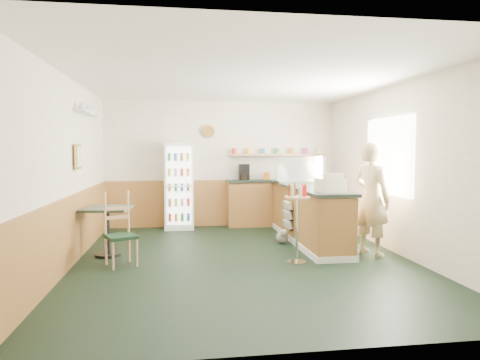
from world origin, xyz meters
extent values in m
plane|color=black|center=(0.00, 0.00, 0.00)|extent=(6.00, 6.00, 0.00)
cube|color=white|center=(0.00, 3.01, 1.35)|extent=(5.00, 0.02, 2.70)
cube|color=white|center=(-2.51, 0.00, 1.35)|extent=(0.02, 6.00, 2.70)
cube|color=white|center=(2.51, 0.00, 1.35)|extent=(0.02, 6.00, 2.70)
cube|color=white|center=(0.00, 0.00, 2.71)|extent=(5.00, 6.00, 0.02)
cube|color=#AB6B37|center=(0.00, 2.97, 0.50)|extent=(4.98, 0.05, 1.00)
cube|color=#AB6B37|center=(-2.47, 0.00, 0.50)|extent=(0.05, 5.98, 1.00)
cube|color=white|center=(2.46, 0.30, 1.55)|extent=(0.06, 1.45, 1.25)
cube|color=gold|center=(-2.45, 0.50, 1.55)|extent=(0.03, 0.32, 0.38)
cube|color=white|center=(-2.40, 1.00, 2.25)|extent=(0.18, 1.20, 0.03)
cylinder|color=olive|center=(-0.30, 2.94, 2.05)|extent=(0.26, 0.04, 0.26)
cube|color=#AB6B37|center=(1.35, 1.07, 0.47)|extent=(0.60, 2.95, 0.95)
cube|color=white|center=(1.35, 1.07, 0.05)|extent=(0.64, 2.97, 0.10)
cube|color=#26342B|center=(1.35, 1.08, 0.98)|extent=(0.68, 3.01, 0.05)
cube|color=#AB6B37|center=(1.20, 2.80, 0.47)|extent=(2.20, 0.38, 0.95)
cube|color=#26342B|center=(1.20, 2.80, 0.98)|extent=(2.24, 0.42, 0.05)
cube|color=tan|center=(1.20, 2.88, 1.55)|extent=(2.10, 0.22, 0.04)
cube|color=black|center=(0.45, 2.80, 1.18)|extent=(0.22, 0.18, 0.34)
cylinder|color=#B2664C|center=(0.25, 2.88, 1.63)|extent=(0.10, 0.10, 0.12)
cylinder|color=#B2664C|center=(0.57, 2.88, 1.63)|extent=(0.10, 0.10, 0.12)
cylinder|color=#B2664C|center=(0.88, 2.88, 1.63)|extent=(0.10, 0.10, 0.12)
cylinder|color=#B2664C|center=(1.20, 2.88, 1.63)|extent=(0.10, 0.10, 0.12)
cylinder|color=#B2664C|center=(1.52, 2.88, 1.63)|extent=(0.10, 0.10, 0.12)
cylinder|color=#B2664C|center=(1.83, 2.88, 1.63)|extent=(0.10, 0.10, 0.12)
cylinder|color=#B2664C|center=(2.15, 2.88, 1.63)|extent=(0.10, 0.10, 0.12)
cube|color=white|center=(-0.94, 2.78, 0.91)|extent=(0.60, 0.43, 1.82)
cube|color=white|center=(-0.94, 2.55, 0.92)|extent=(0.50, 0.02, 1.61)
cube|color=silver|center=(-0.94, 2.48, 0.92)|extent=(0.54, 0.02, 1.66)
cube|color=silver|center=(1.35, 1.65, 1.04)|extent=(0.90, 0.47, 0.06)
cube|color=silver|center=(1.35, 1.65, 1.30)|extent=(0.88, 0.45, 0.45)
cube|color=beige|center=(1.35, -0.04, 1.11)|extent=(0.42, 0.43, 0.20)
imported|color=tan|center=(2.05, 0.01, 0.89)|extent=(0.64, 0.72, 1.78)
cylinder|color=silver|center=(0.77, -0.28, 0.01)|extent=(0.28, 0.28, 0.02)
cylinder|color=silver|center=(0.77, -0.28, 0.49)|extent=(0.04, 0.04, 0.95)
cylinder|color=tan|center=(0.77, -0.28, 0.96)|extent=(0.37, 0.37, 0.03)
cylinder|color=red|center=(0.87, -0.32, 1.06)|extent=(0.05, 0.05, 0.16)
cylinder|color=red|center=(0.85, -0.21, 1.06)|extent=(0.05, 0.05, 0.16)
cylinder|color=red|center=(0.75, -0.17, 1.06)|extent=(0.05, 0.05, 0.16)
cylinder|color=red|center=(0.66, -0.24, 1.06)|extent=(0.05, 0.05, 0.16)
cylinder|color=red|center=(0.68, -0.35, 1.06)|extent=(0.05, 0.05, 0.16)
cylinder|color=red|center=(0.78, -0.39, 1.06)|extent=(0.05, 0.05, 0.16)
cube|color=black|center=(1.01, 1.14, 0.25)|extent=(0.05, 0.42, 0.03)
cube|color=beige|center=(0.99, 1.14, 0.32)|extent=(0.09, 0.38, 0.14)
cube|color=black|center=(1.01, 1.14, 0.42)|extent=(0.05, 0.42, 0.03)
cube|color=beige|center=(0.99, 1.14, 0.49)|extent=(0.09, 0.38, 0.14)
cube|color=black|center=(1.01, 1.14, 0.59)|extent=(0.05, 0.42, 0.03)
cube|color=beige|center=(0.99, 1.14, 0.66)|extent=(0.09, 0.38, 0.14)
cylinder|color=black|center=(-2.05, 0.54, 0.02)|extent=(0.40, 0.40, 0.04)
cylinder|color=black|center=(-2.05, 0.54, 0.38)|extent=(0.08, 0.08, 0.69)
cube|color=#26342B|center=(-2.05, 0.54, 0.74)|extent=(0.76, 0.76, 0.04)
cube|color=black|center=(-1.76, -0.09, 0.42)|extent=(0.52, 0.52, 0.05)
cylinder|color=tan|center=(-1.93, -0.26, 0.21)|extent=(0.03, 0.03, 0.41)
cylinder|color=tan|center=(-1.59, -0.26, 0.21)|extent=(0.03, 0.03, 0.41)
cylinder|color=tan|center=(-1.93, 0.08, 0.21)|extent=(0.03, 0.03, 0.41)
cylinder|color=tan|center=(-1.59, 0.08, 0.21)|extent=(0.03, 0.03, 0.41)
cube|color=tan|center=(-1.76, 0.09, 0.74)|extent=(0.34, 0.18, 0.64)
sphere|color=gray|center=(0.87, 1.03, 0.11)|extent=(0.22, 0.22, 0.22)
sphere|color=gray|center=(0.87, 0.92, 0.20)|extent=(0.13, 0.13, 0.13)
camera|label=1|loc=(-0.93, -6.28, 1.65)|focal=32.00mm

